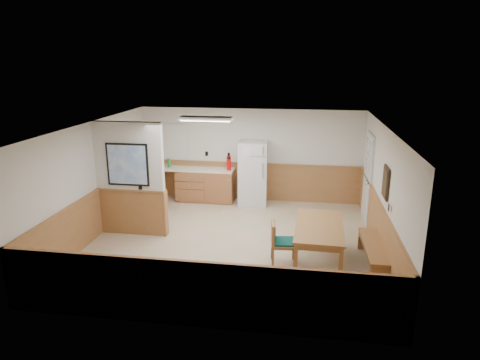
% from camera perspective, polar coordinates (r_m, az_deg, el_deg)
% --- Properties ---
extents(ground, '(6.00, 6.00, 0.00)m').
position_cam_1_polar(ground, '(9.17, -1.14, -8.36)').
color(ground, tan).
rests_on(ground, ground).
extents(ceiling, '(6.00, 6.00, 0.02)m').
position_cam_1_polar(ceiling, '(8.46, -1.24, 7.28)').
color(ceiling, white).
rests_on(ceiling, back_wall).
extents(back_wall, '(6.00, 0.02, 2.50)m').
position_cam_1_polar(back_wall, '(11.61, 1.34, 3.35)').
color(back_wall, silver).
rests_on(back_wall, ground).
extents(right_wall, '(0.02, 6.00, 2.50)m').
position_cam_1_polar(right_wall, '(8.75, 18.56, -1.66)').
color(right_wall, silver).
rests_on(right_wall, ground).
extents(left_wall, '(0.02, 6.00, 2.50)m').
position_cam_1_polar(left_wall, '(9.69, -18.95, -0.04)').
color(left_wall, silver).
rests_on(left_wall, ground).
extents(wainscot_back, '(6.00, 0.04, 1.00)m').
position_cam_1_polar(wainscot_back, '(11.77, 1.31, -0.24)').
color(wainscot_back, '#9D673F').
rests_on(wainscot_back, ground).
extents(wainscot_right, '(0.04, 6.00, 1.00)m').
position_cam_1_polar(wainscot_right, '(8.99, 18.01, -6.22)').
color(wainscot_right, '#9D673F').
rests_on(wainscot_right, ground).
extents(wainscot_left, '(0.04, 6.00, 1.00)m').
position_cam_1_polar(wainscot_left, '(9.90, -18.46, -4.22)').
color(wainscot_left, '#9D673F').
rests_on(wainscot_left, ground).
extents(partition_wall, '(1.50, 0.20, 2.50)m').
position_cam_1_polar(partition_wall, '(9.55, -14.41, -0.02)').
color(partition_wall, silver).
rests_on(partition_wall, ground).
extents(kitchen_counter, '(2.20, 0.61, 1.00)m').
position_cam_1_polar(kitchen_counter, '(11.71, -4.75, -0.57)').
color(kitchen_counter, '#965935').
rests_on(kitchen_counter, ground).
extents(exterior_door, '(0.07, 1.02, 2.15)m').
position_cam_1_polar(exterior_door, '(10.61, 16.63, 0.37)').
color(exterior_door, silver).
rests_on(exterior_door, ground).
extents(kitchen_window, '(0.80, 0.04, 1.00)m').
position_cam_1_polar(kitchen_window, '(11.97, -8.72, 5.02)').
color(kitchen_window, silver).
rests_on(kitchen_window, back_wall).
extents(wall_painting, '(0.04, 0.50, 0.60)m').
position_cam_1_polar(wall_painting, '(8.38, 18.83, -0.31)').
color(wall_painting, black).
rests_on(wall_painting, right_wall).
extents(fluorescent_fixture, '(1.20, 0.30, 0.09)m').
position_cam_1_polar(fluorescent_fixture, '(9.89, -4.55, 8.16)').
color(fluorescent_fixture, silver).
rests_on(fluorescent_fixture, ceiling).
extents(refrigerator, '(0.78, 0.74, 1.69)m').
position_cam_1_polar(refrigerator, '(11.33, 1.73, 0.93)').
color(refrigerator, silver).
rests_on(refrigerator, ground).
extents(dining_table, '(0.94, 1.80, 0.75)m').
position_cam_1_polar(dining_table, '(8.23, 10.51, -6.57)').
color(dining_table, '#A46E3C').
rests_on(dining_table, ground).
extents(dining_bench, '(0.38, 1.65, 0.45)m').
position_cam_1_polar(dining_bench, '(8.42, 17.36, -8.86)').
color(dining_bench, '#A46E3C').
rests_on(dining_bench, ground).
extents(dining_chair, '(0.71, 0.53, 0.85)m').
position_cam_1_polar(dining_chair, '(8.12, 5.20, -7.95)').
color(dining_chair, '#A46E3C').
rests_on(dining_chair, ground).
extents(fire_extinguisher, '(0.13, 0.13, 0.47)m').
position_cam_1_polar(fire_extinguisher, '(11.36, -1.50, 2.34)').
color(fire_extinguisher, red).
rests_on(fire_extinguisher, kitchen_counter).
extents(soap_bottle, '(0.10, 0.10, 0.25)m').
position_cam_1_polar(soap_bottle, '(11.83, -9.44, 2.26)').
color(soap_bottle, '#178138').
rests_on(soap_bottle, kitchen_counter).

